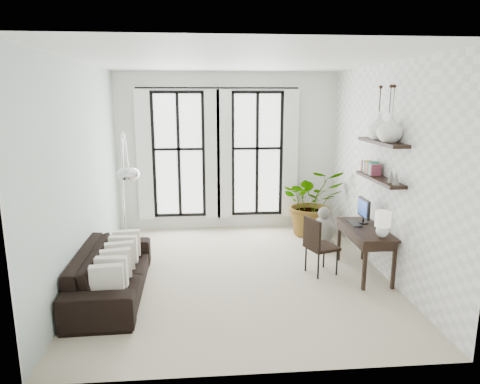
{
  "coord_description": "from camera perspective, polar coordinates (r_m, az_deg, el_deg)",
  "views": [
    {
      "loc": [
        -0.49,
        -6.23,
        2.67
      ],
      "look_at": [
        0.06,
        0.3,
        1.24
      ],
      "focal_mm": 32.0,
      "sensor_mm": 36.0,
      "label": 1
    }
  ],
  "objects": [
    {
      "name": "buddha",
      "position": [
        7.87,
        11.05,
        -5.2
      ],
      "size": [
        0.44,
        0.44,
        0.79
      ],
      "color": "gray",
      "rests_on": "floor"
    },
    {
      "name": "throw_pillows",
      "position": [
        6.2,
        -15.96,
        -8.69
      ],
      "size": [
        0.4,
        1.52,
        0.4
      ],
      "color": "beige",
      "rests_on": "sofa"
    },
    {
      "name": "ceiling",
      "position": [
        6.27,
        -0.36,
        17.16
      ],
      "size": [
        5.0,
        5.0,
        0.0
      ],
      "primitive_type": "plane",
      "color": "white",
      "rests_on": "wall_back"
    },
    {
      "name": "vase_b",
      "position": [
        6.75,
        18.03,
        8.29
      ],
      "size": [
        0.37,
        0.37,
        0.38
      ],
      "primitive_type": "imported",
      "color": "white",
      "rests_on": "shelf_upper"
    },
    {
      "name": "desk",
      "position": [
        6.78,
        16.53,
        -5.09
      ],
      "size": [
        0.53,
        1.26,
        1.14
      ],
      "color": "black",
      "rests_on": "floor"
    },
    {
      "name": "arc_lamp",
      "position": [
        6.71,
        -15.19,
        3.64
      ],
      "size": [
        0.71,
        1.94,
        2.19
      ],
      "color": "silver",
      "rests_on": "floor"
    },
    {
      "name": "wall_left",
      "position": [
        6.56,
        -20.34,
        2.15
      ],
      "size": [
        0.0,
        5.0,
        5.0
      ],
      "primitive_type": "plane",
      "rotation": [
        1.57,
        0.0,
        1.57
      ],
      "color": "#B6CBC1",
      "rests_on": "floor"
    },
    {
      "name": "windows",
      "position": [
        8.74,
        -2.92,
        5.01
      ],
      "size": [
        3.26,
        0.13,
        2.65
      ],
      "color": "white",
      "rests_on": "wall_back"
    },
    {
      "name": "wall_back",
      "position": [
        8.81,
        -1.63,
        5.34
      ],
      "size": [
        4.5,
        0.0,
        4.5
      ],
      "primitive_type": "plane",
      "rotation": [
        1.57,
        0.0,
        0.0
      ],
      "color": "white",
      "rests_on": "floor"
    },
    {
      "name": "floor",
      "position": [
        6.8,
        -0.33,
        -10.81
      ],
      "size": [
        5.0,
        5.0,
        0.0
      ],
      "primitive_type": "plane",
      "color": "#B9B093",
      "rests_on": "ground"
    },
    {
      "name": "plant",
      "position": [
        8.59,
        9.57,
        -1.28
      ],
      "size": [
        1.22,
        1.06,
        1.35
      ],
      "primitive_type": "imported",
      "rotation": [
        0.0,
        0.0,
        0.0
      ],
      "color": "#2D7228",
      "rests_on": "floor"
    },
    {
      "name": "sofa",
      "position": [
        6.28,
        -16.78,
        -10.16
      ],
      "size": [
        0.94,
        2.26,
        0.65
      ],
      "primitive_type": "imported",
      "rotation": [
        0.0,
        0.0,
        1.6
      ],
      "color": "black",
      "rests_on": "floor"
    },
    {
      "name": "desk_chair",
      "position": [
        6.71,
        10.29,
        -6.63
      ],
      "size": [
        0.55,
        0.55,
        0.9
      ],
      "rotation": [
        0.0,
        0.0,
        0.34
      ],
      "color": "black",
      "rests_on": "floor"
    },
    {
      "name": "wall_right",
      "position": [
        6.89,
        18.67,
        2.73
      ],
      "size": [
        0.0,
        5.0,
        5.0
      ],
      "primitive_type": "plane",
      "rotation": [
        1.57,
        0.0,
        -1.57
      ],
      "color": "white",
      "rests_on": "floor"
    },
    {
      "name": "wall_shelves",
      "position": [
        6.7,
        18.09,
        3.62
      ],
      "size": [
        0.25,
        1.3,
        0.6
      ],
      "color": "black",
      "rests_on": "wall_right"
    },
    {
      "name": "vase_a",
      "position": [
        6.38,
        19.41,
        7.99
      ],
      "size": [
        0.37,
        0.37,
        0.38
      ],
      "primitive_type": "imported",
      "color": "white",
      "rests_on": "shelf_upper"
    }
  ]
}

